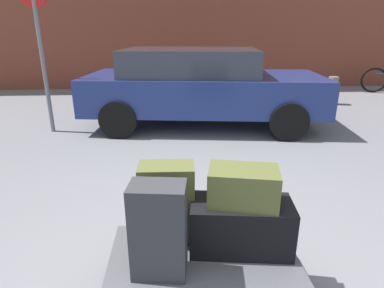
% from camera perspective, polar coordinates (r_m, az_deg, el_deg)
% --- Properties ---
extents(luggage_cart, '(1.24, 0.71, 0.34)m').
position_cam_1_polar(luggage_cart, '(2.33, 1.93, -20.05)').
color(luggage_cart, '#4C4C51').
rests_on(luggage_cart, ground_plane).
extents(duffel_bag_black_center, '(0.70, 0.39, 0.35)m').
position_cam_1_polar(duffel_bag_black_center, '(2.26, 8.58, -14.01)').
color(duffel_bag_black_center, black).
rests_on(duffel_bag_black_center, luggage_cart).
extents(suitcase_olive_stacked_top, '(0.38, 0.23, 0.56)m').
position_cam_1_polar(suitcase_olive_stacked_top, '(2.29, -4.41, -10.20)').
color(suitcase_olive_stacked_top, '#4C5128').
rests_on(suitcase_olive_stacked_top, luggage_cart).
extents(suitcase_charcoal_front_right, '(0.35, 0.24, 0.60)m').
position_cam_1_polar(suitcase_charcoal_front_right, '(1.98, -5.88, -14.91)').
color(suitcase_charcoal_front_right, '#2D2D33').
rests_on(suitcase_charcoal_front_right, luggage_cart).
extents(duffel_bag_olive_topmost_pile, '(0.49, 0.35, 0.24)m').
position_cam_1_polar(duffel_bag_olive_topmost_pile, '(2.11, 8.98, -7.38)').
color(duffel_bag_olive_topmost_pile, '#4C5128').
rests_on(duffel_bag_olive_topmost_pile, duffel_bag_black_center).
extents(parked_car, '(4.47, 2.29, 1.42)m').
position_cam_1_polar(parked_car, '(6.16, 1.48, 10.28)').
color(parked_car, navy).
rests_on(parked_car, ground_plane).
extents(bollard_kerb_near, '(0.23, 0.23, 0.67)m').
position_cam_1_polar(bollard_kerb_near, '(8.21, 15.25, 8.96)').
color(bollard_kerb_near, '#72665B').
rests_on(bollard_kerb_near, ground_plane).
extents(bollard_kerb_mid, '(0.23, 0.23, 0.67)m').
position_cam_1_polar(bollard_kerb_mid, '(8.71, 23.41, 8.62)').
color(bollard_kerb_mid, '#72665B').
rests_on(bollard_kerb_mid, ground_plane).
extents(no_parking_sign, '(0.50, 0.08, 2.57)m').
position_cam_1_polar(no_parking_sign, '(6.18, -25.23, 16.21)').
color(no_parking_sign, slate).
rests_on(no_parking_sign, ground_plane).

